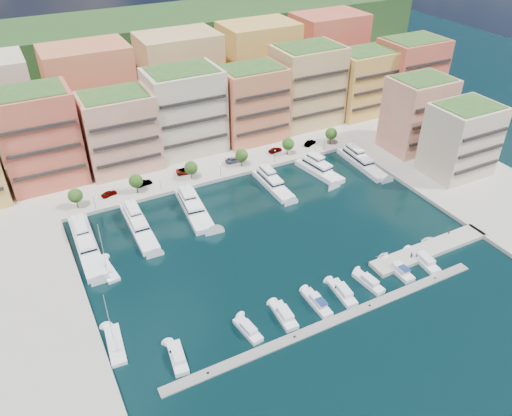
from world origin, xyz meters
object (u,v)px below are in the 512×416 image
object	(u,v)px
lamppost_1	(160,183)
car_2	(186,171)
tender_0	(384,256)
car_5	(310,143)
tree_5	(331,134)
yacht_2	(193,207)
sailboat_0	(116,345)
sailboat_2	(108,271)
lamppost_3	(275,154)
cruiser_6	(369,283)
car_3	(234,160)
person_1	(449,231)
yacht_1	(138,224)
car_4	(275,150)
tree_3	(242,155)
cruiser_4	(317,303)
tree_4	(288,144)
car_1	(144,183)
cruiser_0	(178,358)
yacht_5	(318,169)
lamppost_4	(325,142)
yacht_6	(360,161)
tree_0	(75,196)
cruiser_8	(424,261)
yacht_0	(86,242)
lamppost_2	(220,168)
cruiser_2	(248,330)
cruiser_7	(399,270)
cruiser_5	(343,293)
tree_2	(191,168)
tree_1	(136,181)
tender_2	(428,240)

from	to	relation	value
lamppost_1	car_2	xyz separation A→B (m)	(9.78, 6.20, -2.01)
tender_0	car_5	xyz separation A→B (m)	(14.99, 54.95, 1.38)
tree_5	yacht_2	bearing A→B (deg)	-165.33
sailboat_0	sailboat_2	xyz separation A→B (m)	(3.82, 21.85, 0.01)
lamppost_3	lamppost_1	bearing A→B (deg)	180.00
yacht_2	cruiser_6	distance (m)	49.87
car_3	person_1	bearing A→B (deg)	-145.28
yacht_1	car_4	size ratio (longest dim) A/B	4.95
lamppost_3	tree_3	bearing A→B (deg)	167.05
cruiser_4	car_3	size ratio (longest dim) A/B	1.53
tree_3	tree_4	size ratio (longest dim) A/B	1.00
tender_0	car_1	bearing A→B (deg)	17.22
cruiser_0	tender_0	world-z (taller)	cruiser_0
lamppost_3	car_3	size ratio (longest dim) A/B	0.75
yacht_1	tree_4	bearing A→B (deg)	15.77
lamppost_1	yacht_5	xyz separation A→B (m)	(45.27, -9.87, -2.62)
lamppost_4	car_1	bearing A→B (deg)	174.70
yacht_6	person_1	xyz separation A→B (m)	(-3.45, -39.42, 0.56)
tree_0	car_1	bearing A→B (deg)	9.10
cruiser_8	yacht_0	bearing A→B (deg)	148.06
cruiser_0	lamppost_2	bearing A→B (deg)	58.90
tree_4	yacht_1	bearing A→B (deg)	-164.23
lamppost_4	cruiser_2	distance (m)	78.56
cruiser_6	tree_5	bearing A→B (deg)	62.69
cruiser_4	cruiser_7	xyz separation A→B (m)	(21.85, 0.01, 0.00)
cruiser_5	sailboat_2	world-z (taller)	sailboat_2
cruiser_6	tree_3	bearing A→B (deg)	91.97
sailboat_0	cruiser_5	bearing A→B (deg)	-10.31
person_1	yacht_6	bearing A→B (deg)	-101.76
tree_2	car_4	size ratio (longest dim) A/B	1.26
car_3	car_4	size ratio (longest dim) A/B	1.24
yacht_5	sailboat_2	world-z (taller)	sailboat_2
lamppost_2	cruiser_2	xyz separation A→B (m)	(-19.23, -55.78, -3.28)
tree_1	yacht_6	size ratio (longest dim) A/B	0.27
cruiser_2	person_1	distance (m)	57.25
yacht_6	yacht_2	bearing A→B (deg)	179.82
tree_4	sailboat_2	size ratio (longest dim) A/B	0.43
person_1	yacht_1	bearing A→B (deg)	-37.18
lamppost_2	car_4	bearing A→B (deg)	15.14
car_1	tree_0	bearing A→B (deg)	91.52
cruiser_4	car_5	xyz separation A→B (m)	(37.14, 60.63, 1.20)
tender_2	car_5	bearing A→B (deg)	-7.51
tender_0	tender_2	world-z (taller)	tender_0
tree_5	cruiser_2	bearing A→B (deg)	-135.56
tree_2	sailboat_0	xyz separation A→B (m)	(-34.98, -49.70, -4.44)
yacht_5	tree_5	bearing A→B (deg)	43.70
tree_5	cruiser_0	xyz separation A→B (m)	(-73.65, -58.08, -4.20)
tree_0	lamppost_1	bearing A→B (deg)	-5.97
cruiser_5	cruiser_7	distance (m)	15.38
lamppost_3	cruiser_6	bearing A→B (deg)	-98.16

